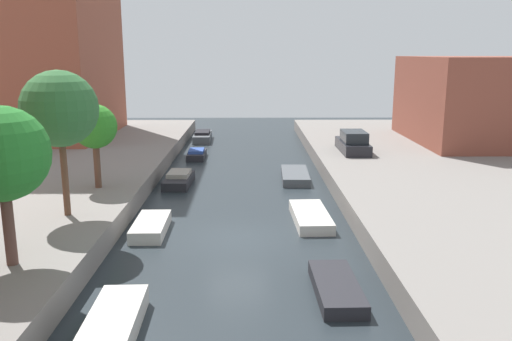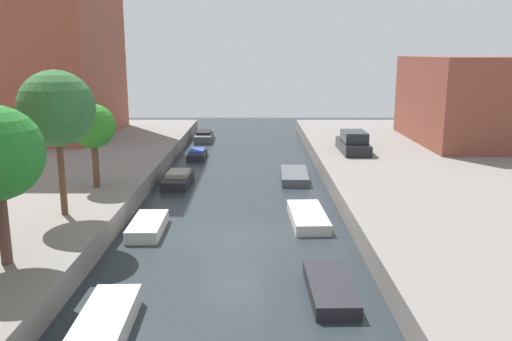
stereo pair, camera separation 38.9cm
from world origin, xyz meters
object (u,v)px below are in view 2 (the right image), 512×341
(moored_boat_left_4, at_px, (199,154))
(moored_boat_left_5, at_px, (206,136))
(moored_boat_left_2, at_px, (149,226))
(moored_boat_right_4, at_px, (296,176))
(moored_boat_right_2, at_px, (331,288))
(moored_boat_left_1, at_px, (103,330))
(parked_car, at_px, (355,143))
(moored_boat_right_3, at_px, (309,217))
(low_block_right, at_px, (485,100))
(moored_boat_left_3, at_px, (180,179))
(street_tree_3, at_px, (58,109))
(apartment_tower_far, at_px, (41,3))
(street_tree_4, at_px, (95,127))

(moored_boat_left_4, bearing_deg, moored_boat_left_5, 91.83)
(moored_boat_left_2, height_order, moored_boat_right_4, moored_boat_left_2)
(moored_boat_left_4, height_order, moored_boat_right_2, moored_boat_left_4)
(moored_boat_left_5, bearing_deg, moored_boat_left_1, -89.27)
(parked_car, xyz_separation_m, moored_boat_right_3, (-4.24, -12.16, -1.36))
(low_block_right, height_order, moored_boat_left_4, low_block_right)
(moored_boat_left_4, relative_size, moored_boat_right_4, 0.72)
(moored_boat_left_1, distance_m, moored_boat_left_3, 17.22)
(low_block_right, xyz_separation_m, street_tree_3, (-25.10, -18.59, 1.25))
(moored_boat_left_3, height_order, moored_boat_left_5, moored_boat_left_5)
(apartment_tower_far, relative_size, street_tree_3, 3.48)
(low_block_right, distance_m, parked_car, 11.62)
(moored_boat_left_3, xyz_separation_m, moored_boat_left_4, (0.25, 8.09, -0.04))
(apartment_tower_far, relative_size, low_block_right, 1.69)
(moored_boat_left_2, xyz_separation_m, moored_boat_left_5, (0.11, 24.37, 0.12))
(street_tree_4, height_order, moored_boat_left_4, street_tree_4)
(apartment_tower_far, bearing_deg, moored_boat_left_5, 14.66)
(low_block_right, relative_size, moored_boat_left_1, 2.75)
(moored_boat_left_2, bearing_deg, street_tree_3, -169.50)
(parked_car, bearing_deg, street_tree_4, -146.77)
(moored_boat_right_4, bearing_deg, moored_boat_right_2, -89.94)
(moored_boat_left_4, xyz_separation_m, moored_boat_left_5, (-0.25, 7.91, 0.09))
(parked_car, height_order, moored_boat_right_3, parked_car)
(street_tree_3, height_order, moored_boat_left_5, street_tree_3)
(moored_boat_right_3, bearing_deg, low_block_right, 48.43)
(street_tree_3, height_order, moored_boat_left_4, street_tree_3)
(apartment_tower_far, xyz_separation_m, moored_boat_left_5, (12.32, 3.22, -11.02))
(moored_boat_left_3, bearing_deg, moored_boat_right_2, -64.25)
(apartment_tower_far, bearing_deg, parked_car, -17.82)
(moored_boat_left_3, xyz_separation_m, moored_boat_right_3, (6.99, -6.96, -0.09))
(apartment_tower_far, distance_m, moored_boat_left_5, 16.84)
(low_block_right, distance_m, moored_boat_left_4, 21.83)
(street_tree_3, bearing_deg, moored_boat_left_5, 82.20)
(street_tree_4, relative_size, moored_boat_left_3, 1.22)
(street_tree_3, relative_size, moored_boat_right_4, 1.40)
(moored_boat_left_4, xyz_separation_m, moored_boat_right_3, (6.74, -15.05, -0.05))
(moored_boat_right_2, bearing_deg, moored_boat_right_3, 89.92)
(apartment_tower_far, height_order, street_tree_4, apartment_tower_far)
(moored_boat_right_3, bearing_deg, apartment_tower_far, 134.39)
(moored_boat_left_3, bearing_deg, low_block_right, 23.89)
(low_block_right, bearing_deg, moored_boat_right_4, -150.66)
(street_tree_4, bearing_deg, parked_car, 33.23)
(moored_boat_left_3, distance_m, moored_boat_right_4, 7.09)
(moored_boat_left_4, xyz_separation_m, moored_boat_right_4, (6.71, -6.76, -0.05))
(low_block_right, bearing_deg, apartment_tower_far, 174.67)
(low_block_right, relative_size, street_tree_4, 2.94)
(moored_boat_left_1, xyz_separation_m, moored_boat_right_2, (6.56, 2.76, -0.08))
(moored_boat_left_5, bearing_deg, moored_boat_left_4, -88.17)
(moored_boat_right_2, bearing_deg, apartment_tower_far, 125.33)
(moored_boat_left_4, bearing_deg, street_tree_3, -102.15)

